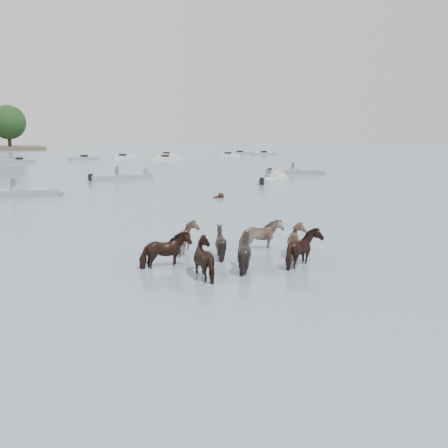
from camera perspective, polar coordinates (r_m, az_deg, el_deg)
name	(u,v)px	position (r m, az deg, el deg)	size (l,w,h in m)	color
ground	(215,261)	(16.98, -1.03, -4.17)	(400.00, 400.00, 0.00)	slate
pony_herd	(237,248)	(16.79, 1.51, -2.73)	(6.18, 4.86, 1.40)	black
swimming_pony	(220,196)	(34.18, -0.42, 3.15)	(0.72, 0.44, 0.44)	black
motorboat_b	(32,192)	(37.74, -20.76, 3.34)	(5.74, 2.75, 1.92)	gray
motorboat_c	(129,177)	(49.71, -10.58, 5.25)	(6.71, 2.49, 1.92)	gray
motorboat_d	(274,179)	(46.22, 5.61, 5.03)	(5.39, 5.12, 1.92)	silver
motorboat_e	(303,172)	(55.56, 8.90, 5.77)	(5.97, 4.41, 1.92)	gray
distant_flotilla	(33,158)	(93.17, -20.65, 6.91)	(105.48, 26.62, 0.93)	silver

